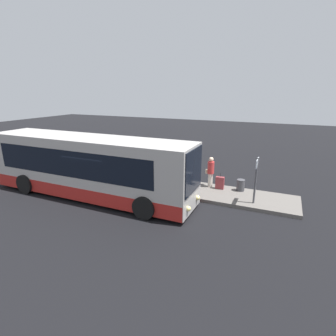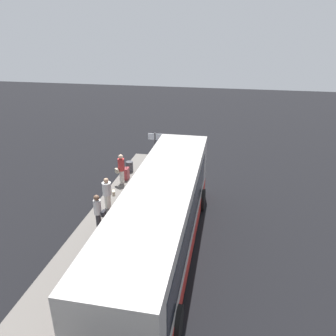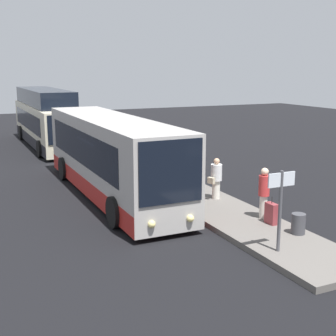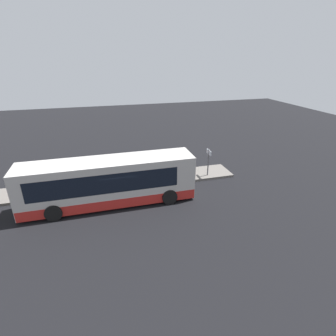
% 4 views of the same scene
% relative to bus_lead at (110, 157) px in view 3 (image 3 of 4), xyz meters
% --- Properties ---
extents(ground, '(80.00, 80.00, 0.00)m').
position_rel_bus_lead_xyz_m(ground, '(0.64, -0.00, -1.64)').
color(ground, black).
extents(platform, '(20.00, 2.54, 0.19)m').
position_rel_bus_lead_xyz_m(platform, '(0.64, 2.87, -1.55)').
color(platform, '#605B56').
rests_on(platform, ground).
extents(bus_lead, '(11.94, 2.71, 3.29)m').
position_rel_bus_lead_xyz_m(bus_lead, '(0.00, 0.00, 0.00)').
color(bus_lead, '#B2ADA8').
rests_on(bus_lead, ground).
extents(bus_second, '(12.26, 2.73, 3.86)m').
position_rel_bus_lead_xyz_m(bus_second, '(-14.12, -0.00, 0.06)').
color(bus_second, beige).
rests_on(bus_second, ground).
extents(passenger_boarding, '(0.62, 0.61, 1.78)m').
position_rel_bus_lead_xyz_m(passenger_boarding, '(5.81, 3.59, -0.48)').
color(passenger_boarding, silver).
rests_on(passenger_boarding, platform).
extents(passenger_waiting, '(0.33, 0.50, 1.70)m').
position_rel_bus_lead_xyz_m(passenger_waiting, '(1.13, 3.10, -0.52)').
color(passenger_waiting, '#2D2D33').
rests_on(passenger_waiting, platform).
extents(passenger_with_bags, '(0.57, 0.70, 1.64)m').
position_rel_bus_lead_xyz_m(passenger_with_bags, '(2.99, 3.37, -0.59)').
color(passenger_with_bags, silver).
rests_on(passenger_with_bags, platform).
extents(suitcase, '(0.48, 0.23, 0.95)m').
position_rel_bus_lead_xyz_m(suitcase, '(6.40, 3.48, -1.10)').
color(suitcase, maroon).
rests_on(suitcase, platform).
extents(sign_post, '(0.10, 0.89, 2.34)m').
position_rel_bus_lead_xyz_m(sign_post, '(8.43, 2.19, 0.06)').
color(sign_post, '#4C4C51').
rests_on(sign_post, platform).
extents(trash_bin, '(0.44, 0.44, 0.65)m').
position_rel_bus_lead_xyz_m(trash_bin, '(7.54, 3.66, -1.13)').
color(trash_bin, '#3F3F44').
rests_on(trash_bin, platform).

